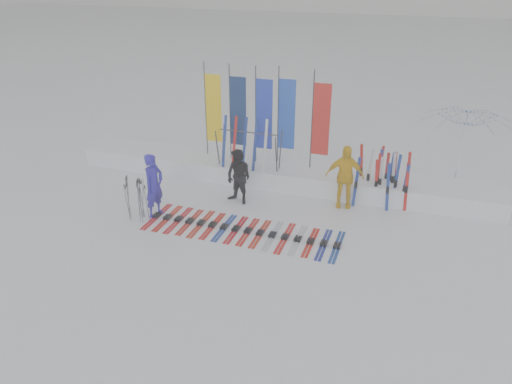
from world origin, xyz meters
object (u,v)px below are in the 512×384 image
(tent_canopy, at_px, (462,147))
(ski_rack, at_px, (249,144))
(person_yellow, at_px, (345,176))
(person_blue, at_px, (154,186))
(person_black, at_px, (239,177))
(ski_row, at_px, (242,230))

(tent_canopy, relative_size, ski_rack, 1.44)
(person_yellow, height_order, ski_rack, person_yellow)
(person_blue, height_order, tent_canopy, tent_canopy)
(person_blue, height_order, person_yellow, person_yellow)
(person_blue, distance_m, person_yellow, 5.58)
(person_black, xyz_separation_m, person_yellow, (3.06, 0.79, 0.11))
(tent_canopy, distance_m, ski_rack, 6.88)
(person_blue, xyz_separation_m, tent_canopy, (8.38, 5.11, 0.37))
(person_yellow, xyz_separation_m, ski_rack, (-3.25, 0.68, 0.41))
(person_blue, distance_m, tent_canopy, 9.82)
(person_black, height_order, tent_canopy, tent_canopy)
(person_yellow, relative_size, ski_rack, 0.95)
(person_black, relative_size, tent_canopy, 0.58)
(person_blue, distance_m, person_black, 2.53)
(ski_rack, bearing_deg, person_black, -82.87)
(person_yellow, xyz_separation_m, tent_canopy, (3.31, 2.78, 0.36))
(person_yellow, height_order, tent_canopy, tent_canopy)
(person_blue, bearing_deg, tent_canopy, -48.18)
(tent_canopy, bearing_deg, ski_row, -137.39)
(person_yellow, distance_m, ski_row, 3.52)
(ski_row, bearing_deg, person_blue, 177.82)
(person_black, bearing_deg, tent_canopy, 47.59)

